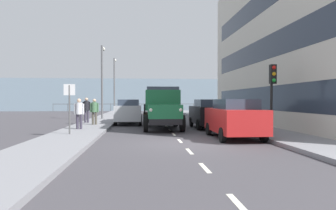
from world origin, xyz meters
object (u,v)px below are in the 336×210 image
object	(u,v)px
car_silver_oppositeside_0	(129,111)
street_sign	(69,100)
car_black_kerbside_1	(209,113)
lamp_post_promenade	(102,75)
truck_vintage_green	(162,109)
traffic_light_near	(272,83)
car_red_kerbside_near	(234,118)
pedestrian_strolling	(87,108)
lamp_post_far	(114,80)
pedestrian_in_dark_coat	(79,111)
pedestrian_with_bag	(94,110)

from	to	relation	value
car_silver_oppositeside_0	street_sign	world-z (taller)	street_sign
car_silver_oppositeside_0	street_sign	bearing A→B (deg)	72.84
car_black_kerbside_1	lamp_post_promenade	world-z (taller)	lamp_post_promenade
truck_vintage_green	traffic_light_near	distance (m)	6.16
car_red_kerbside_near	car_black_kerbside_1	size ratio (longest dim) A/B	1.01
pedestrian_strolling	lamp_post_far	bearing A→B (deg)	-92.78
car_black_kerbside_1	pedestrian_in_dark_coat	distance (m)	7.49
car_red_kerbside_near	pedestrian_with_bag	bearing A→B (deg)	-41.66
car_silver_oppositeside_0	lamp_post_promenade	xyz separation A→B (m)	(2.34, -3.76, 2.87)
car_silver_oppositeside_0	pedestrian_with_bag	size ratio (longest dim) A/B	2.88
car_black_kerbside_1	car_silver_oppositeside_0	size ratio (longest dim) A/B	0.84
car_red_kerbside_near	lamp_post_far	bearing A→B (deg)	-71.69
pedestrian_strolling	street_sign	world-z (taller)	street_sign
truck_vintage_green	car_black_kerbside_1	size ratio (longest dim) A/B	1.44
car_silver_oppositeside_0	pedestrian_with_bag	distance (m)	3.11
car_red_kerbside_near	car_silver_oppositeside_0	distance (m)	9.88
car_silver_oppositeside_0	truck_vintage_green	bearing A→B (deg)	115.90
pedestrian_strolling	traffic_light_near	distance (m)	12.26
truck_vintage_green	lamp_post_promenade	world-z (taller)	lamp_post_promenade
pedestrian_strolling	lamp_post_far	distance (m)	13.86
street_sign	pedestrian_in_dark_coat	bearing A→B (deg)	-88.52
car_red_kerbside_near	car_silver_oppositeside_0	size ratio (longest dim) A/B	0.85
car_black_kerbside_1	street_sign	xyz separation A→B (m)	(7.27, 3.87, 0.79)
pedestrian_strolling	street_sign	size ratio (longest dim) A/B	0.75
lamp_post_promenade	pedestrian_with_bag	bearing A→B (deg)	92.82
pedestrian_strolling	lamp_post_promenade	bearing A→B (deg)	-96.52
pedestrian_strolling	lamp_post_far	xyz separation A→B (m)	(-0.66, -13.57, 2.76)
lamp_post_far	pedestrian_in_dark_coat	bearing A→B (deg)	89.34
truck_vintage_green	car_red_kerbside_near	world-z (taller)	truck_vintage_green
car_silver_oppositeside_0	pedestrian_in_dark_coat	bearing A→B (deg)	65.26
lamp_post_promenade	truck_vintage_green	bearing A→B (deg)	118.78
car_black_kerbside_1	street_sign	size ratio (longest dim) A/B	1.74
truck_vintage_green	pedestrian_strolling	distance (m)	6.17
car_red_kerbside_near	traffic_light_near	world-z (taller)	traffic_light_near
car_black_kerbside_1	pedestrian_strolling	bearing A→B (deg)	-21.60
truck_vintage_green	car_red_kerbside_near	bearing A→B (deg)	123.92
truck_vintage_green	street_sign	size ratio (longest dim) A/B	2.51
pedestrian_in_dark_coat	lamp_post_far	size ratio (longest dim) A/B	0.26
car_red_kerbside_near	traffic_light_near	bearing A→B (deg)	-158.49
car_black_kerbside_1	lamp_post_far	xyz separation A→B (m)	(7.13, -16.65, 3.02)
truck_vintage_green	lamp_post_promenade	distance (m)	9.56
car_black_kerbside_1	lamp_post_far	bearing A→B (deg)	-66.83
lamp_post_far	traffic_light_near	bearing A→B (deg)	114.02
truck_vintage_green	car_black_kerbside_1	bearing A→B (deg)	-167.52
traffic_light_near	lamp_post_far	xyz separation A→B (m)	(9.23, -20.70, 1.44)
car_red_kerbside_near	car_black_kerbside_1	xyz separation A→B (m)	(-0.00, -4.88, 0.00)
pedestrian_strolling	lamp_post_promenade	world-z (taller)	lamp_post_promenade
pedestrian_in_dark_coat	pedestrian_strolling	distance (m)	4.62
pedestrian_strolling	lamp_post_far	world-z (taller)	lamp_post_far
car_black_kerbside_1	traffic_light_near	world-z (taller)	traffic_light_near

